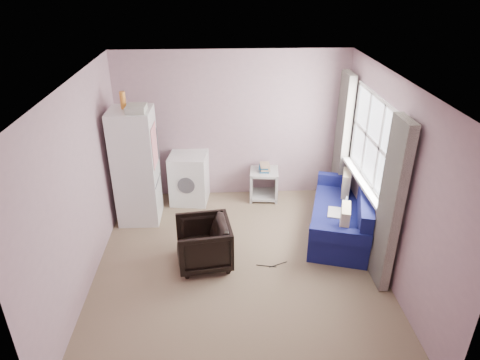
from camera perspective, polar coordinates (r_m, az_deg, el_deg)
The scene contains 8 objects.
room at distance 5.24m, azimuth 0.00°, elevation -0.46°, with size 3.84×4.24×2.54m.
armchair at distance 5.77m, azimuth -4.90°, elevation -8.15°, with size 0.70×0.65×0.72m, color black.
fridge at distance 6.69m, azimuth -13.69°, elevation 1.82°, with size 0.64×0.62×2.05m.
washing_machine at distance 7.28m, azimuth -6.78°, elevation 0.47°, with size 0.67×0.67×0.86m.
side_table at distance 7.37m, azimuth 3.21°, elevation -0.27°, with size 0.52×0.52×0.65m.
sofa at distance 6.60m, azimuth 13.71°, elevation -4.70°, with size 1.28×1.94×0.80m.
window_dressing at distance 6.25m, azimuth 16.05°, elevation 1.65°, with size 0.17×2.62×2.18m.
floor_cables at distance 5.93m, azimuth 4.32°, elevation -11.26°, with size 0.43×0.12×0.01m.
Camera 1 is at (-0.22, -4.65, 3.66)m, focal length 32.00 mm.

